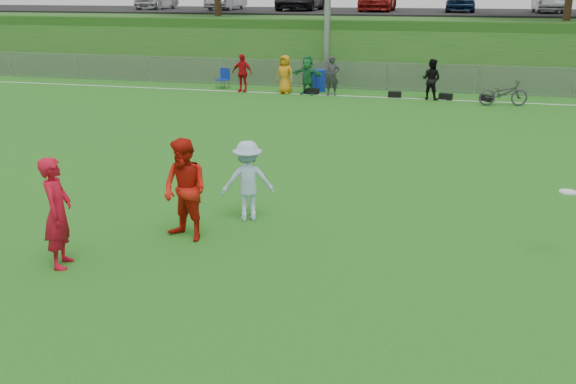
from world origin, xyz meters
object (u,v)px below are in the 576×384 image
(player_blue, at_px, (248,181))
(recycling_bin, at_px, (319,80))
(bicycle, at_px, (503,93))
(player_red_left, at_px, (58,213))
(frisbee, at_px, (568,192))
(player_red_center, at_px, (185,190))

(player_blue, distance_m, recycling_bin, 17.09)
(player_blue, distance_m, bicycle, 16.25)
(player_blue, bearing_deg, player_red_left, 28.42)
(recycling_bin, bearing_deg, frisbee, -65.39)
(player_red_center, xyz_separation_m, recycling_bin, (-1.29, 18.27, -0.48))
(player_red_left, distance_m, player_blue, 3.82)
(frisbee, bearing_deg, player_red_center, -173.19)
(player_red_center, distance_m, player_blue, 1.54)
(player_red_center, xyz_separation_m, frisbee, (6.71, 0.80, 0.25))
(player_red_left, height_order, player_blue, player_red_left)
(player_blue, xyz_separation_m, recycling_bin, (-2.08, 16.96, -0.33))
(player_blue, relative_size, frisbee, 5.62)
(player_red_left, distance_m, frisbee, 8.67)
(player_red_center, bearing_deg, recycling_bin, 115.79)
(recycling_bin, xyz_separation_m, bicycle, (7.93, -1.80, 0.02))
(player_red_center, distance_m, frisbee, 6.77)
(player_red_left, bearing_deg, recycling_bin, -17.71)
(recycling_bin, bearing_deg, player_red_center, -85.98)
(recycling_bin, relative_size, bicycle, 0.51)
(player_blue, bearing_deg, frisbee, 152.24)
(player_red_center, height_order, frisbee, player_red_center)
(frisbee, bearing_deg, player_red_left, -163.44)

